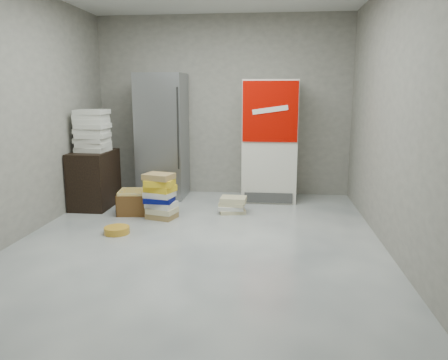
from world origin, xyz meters
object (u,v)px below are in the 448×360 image
(cardboard_box, at_px, (134,204))
(steel_fridge, at_px, (163,136))
(wood_shelf, at_px, (94,179))
(coke_cooler, at_px, (270,141))
(phonebook_stack_main, at_px, (160,196))

(cardboard_box, bearing_deg, steel_fridge, 74.09)
(wood_shelf, relative_size, cardboard_box, 1.81)
(wood_shelf, bearing_deg, coke_cooler, 16.28)
(steel_fridge, distance_m, coke_cooler, 1.65)
(coke_cooler, relative_size, phonebook_stack_main, 3.02)
(phonebook_stack_main, bearing_deg, coke_cooler, 52.95)
(wood_shelf, height_order, cardboard_box, wood_shelf)
(wood_shelf, bearing_deg, cardboard_box, -24.62)
(phonebook_stack_main, xyz_separation_m, cardboard_box, (-0.43, 0.19, -0.17))
(steel_fridge, relative_size, phonebook_stack_main, 3.19)
(steel_fridge, xyz_separation_m, cardboard_box, (-0.17, -1.03, -0.82))
(wood_shelf, relative_size, phonebook_stack_main, 1.34)
(steel_fridge, distance_m, cardboard_box, 1.33)
(steel_fridge, height_order, cardboard_box, steel_fridge)
(coke_cooler, distance_m, cardboard_box, 2.23)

